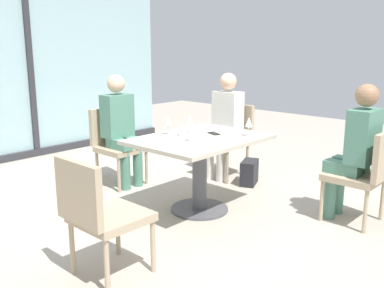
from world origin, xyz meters
The scene contains 17 objects.
ground_plane centered at (0.00, 0.00, 0.00)m, with size 12.00×12.00×0.00m, color #A89E8E.
window_wall_backdrop centered at (0.00, 3.20, 1.21)m, with size 4.57×0.10×2.70m.
dining_table_main centered at (0.00, 0.00, 0.55)m, with size 1.23×0.93×0.73m.
chair_far_right centered at (1.13, 0.51, 0.50)m, with size 0.50×0.46×0.87m.
chair_front_right centered at (0.76, -1.30, 0.50)m, with size 0.46×0.50×0.87m.
chair_near_window centered at (0.00, 1.30, 0.50)m, with size 0.46×0.51×0.87m.
chair_side_end centered at (-1.41, -0.34, 0.50)m, with size 0.50×0.46×0.87m.
person_far_right centered at (1.02, 0.51, 0.70)m, with size 0.39×0.34×1.26m.
person_front_right centered at (0.76, -1.19, 0.70)m, with size 0.34×0.39×1.26m.
person_near_window centered at (0.00, 1.19, 0.70)m, with size 0.34×0.39×1.26m.
wine_glass_0 centered at (0.07, 0.20, 0.86)m, with size 0.07×0.07×0.18m.
wine_glass_1 centered at (-0.18, -0.05, 0.86)m, with size 0.07×0.07×0.18m.
wine_glass_2 centered at (0.36, -0.30, 0.86)m, with size 0.07×0.07×0.18m.
wine_glass_3 centered at (-0.10, 0.32, 0.86)m, with size 0.07×0.07×0.18m.
coffee_cup centered at (-0.06, 0.17, 0.78)m, with size 0.08×0.08×0.09m, color white.
cell_phone_on_table centered at (0.22, 0.01, 0.73)m, with size 0.07×0.14×0.01m, color black.
handbag_0 centered at (1.00, 0.12, 0.14)m, with size 0.30×0.16×0.28m, color #232328.
Camera 1 is at (-3.02, -2.67, 1.59)m, focal length 40.81 mm.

